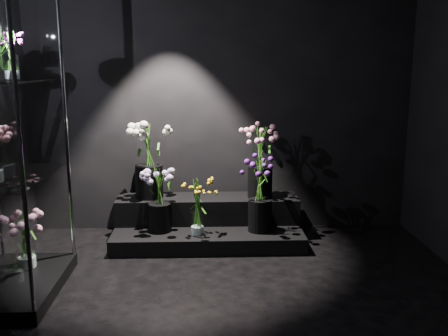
{
  "coord_description": "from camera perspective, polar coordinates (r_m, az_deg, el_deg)",
  "views": [
    {
      "loc": [
        -0.16,
        -3.24,
        1.76
      ],
      "look_at": [
        0.0,
        1.2,
        0.83
      ],
      "focal_mm": 40.0,
      "sensor_mm": 36.0,
      "label": 1
    }
  ],
  "objects": [
    {
      "name": "bouquet_pink_roses",
      "position": [
        5.07,
        4.18,
        1.06
      ],
      "size": [
        0.35,
        0.35,
        0.73
      ],
      "rotation": [
        0.0,
        0.0,
        0.06
      ],
      "color": "black",
      "rests_on": "display_riser"
    },
    {
      "name": "bouquet_case_base_pink",
      "position": [
        4.43,
        -21.79,
        -7.52
      ],
      "size": [
        0.42,
        0.42,
        0.47
      ],
      "rotation": [
        0.0,
        0.0,
        -0.42
      ],
      "color": "white",
      "rests_on": "display_case"
    },
    {
      "name": "bouquet_lilac",
      "position": [
        4.86,
        -7.42,
        -3.01
      ],
      "size": [
        0.47,
        0.47,
        0.62
      ],
      "rotation": [
        0.0,
        0.0,
        0.27
      ],
      "color": "black",
      "rests_on": "display_riser"
    },
    {
      "name": "bouquet_orange_bells",
      "position": [
        4.76,
        -3.09,
        -4.34
      ],
      "size": [
        0.33,
        0.33,
        0.55
      ],
      "rotation": [
        0.0,
        0.0,
        0.41
      ],
      "color": "white",
      "rests_on": "display_riser"
    },
    {
      "name": "display_riser",
      "position": [
        5.12,
        -1.86,
        -6.25
      ],
      "size": [
        1.86,
        0.83,
        0.41
      ],
      "color": "black",
      "rests_on": "floor"
    },
    {
      "name": "floor",
      "position": [
        3.69,
        0.7,
        -16.67
      ],
      "size": [
        4.0,
        4.0,
        0.0
      ],
      "primitive_type": "plane",
      "color": "black",
      "rests_on": "ground"
    },
    {
      "name": "wall_front",
      "position": [
        1.3,
        5.14,
        -4.39
      ],
      "size": [
        4.0,
        0.0,
        4.0
      ],
      "primitive_type": "plane",
      "rotation": [
        -1.57,
        0.0,
        0.0
      ],
      "color": "black",
      "rests_on": "floor"
    },
    {
      "name": "wall_back",
      "position": [
        5.25,
        -0.33,
        7.91
      ],
      "size": [
        4.0,
        0.0,
        4.0
      ],
      "primitive_type": "plane",
      "rotation": [
        1.57,
        0.0,
        0.0
      ],
      "color": "black",
      "rests_on": "floor"
    },
    {
      "name": "bouquet_purple",
      "position": [
        4.83,
        4.15,
        -2.8
      ],
      "size": [
        0.41,
        0.41,
        0.7
      ],
      "rotation": [
        0.0,
        0.0,
        -0.42
      ],
      "color": "black",
      "rests_on": "display_riser"
    },
    {
      "name": "display_case",
      "position": [
        4.03,
        -23.81,
        2.87
      ],
      "size": [
        0.66,
        1.09,
        2.41
      ],
      "color": "black",
      "rests_on": "floor"
    },
    {
      "name": "bouquet_case_magenta",
      "position": [
        4.09,
        -23.22,
        11.82
      ],
      "size": [
        0.28,
        0.28,
        0.34
      ],
      "rotation": [
        0.0,
        0.0,
        0.31
      ],
      "color": "white",
      "rests_on": "display_case"
    },
    {
      "name": "bouquet_cream_roses",
      "position": [
        5.1,
        -8.63,
        1.43
      ],
      "size": [
        0.49,
        0.49,
        0.78
      ],
      "rotation": [
        0.0,
        0.0,
        -0.29
      ],
      "color": "black",
      "rests_on": "display_riser"
    }
  ]
}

